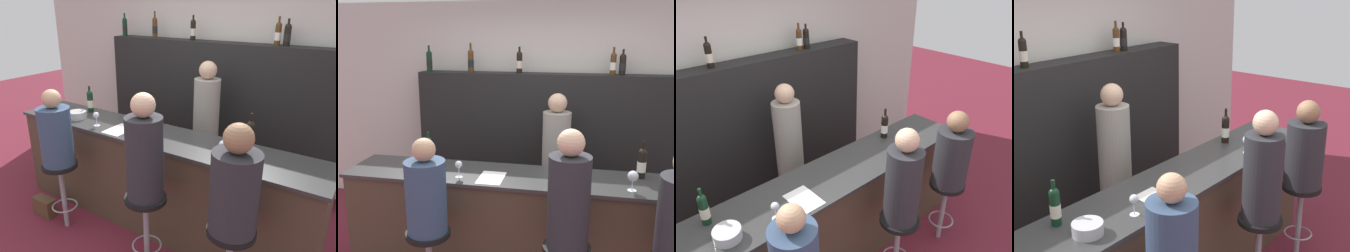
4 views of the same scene
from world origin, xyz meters
TOP-DOWN VIEW (x-y plane):
  - wall_back at (0.00, 1.84)m, footprint 6.40×0.05m
  - bar_counter at (0.00, 0.27)m, footprint 3.28×0.58m
  - back_bar_cabinet at (0.00, 1.61)m, footprint 3.08×0.28m
  - wine_bottle_counter_0 at (-0.99, 0.42)m, footprint 0.07×0.07m
  - wine_bottle_counter_1 at (0.92, 0.42)m, footprint 0.07×0.07m
  - wine_bottle_backbar_0 at (-1.45, 1.61)m, footprint 0.07×0.07m
  - wine_bottle_backbar_1 at (-0.92, 1.61)m, footprint 0.07×0.07m
  - wine_bottle_backbar_2 at (-0.33, 1.61)m, footprint 0.07×0.07m
  - wine_bottle_backbar_3 at (0.72, 1.61)m, footprint 0.07×0.07m
  - wine_bottle_backbar_4 at (0.82, 1.61)m, footprint 0.07×0.07m
  - wine_glass_0 at (-0.59, 0.12)m, footprint 0.07×0.07m
  - wine_glass_1 at (0.82, 0.12)m, footprint 0.08×0.08m
  - metal_bowl at (-0.94, 0.18)m, footprint 0.19×0.19m
  - tasting_menu at (-0.32, 0.16)m, footprint 0.21×0.30m
  - bar_stool_left at (-0.71, -0.29)m, footprint 0.34×0.34m
  - guest_seated_left at (-0.71, -0.29)m, footprint 0.31×0.31m
  - guest_seated_middle at (0.34, -0.29)m, footprint 0.30×0.30m
  - bartender at (0.16, 1.10)m, footprint 0.30×0.30m

SIDE VIEW (x-z plane):
  - bar_counter at x=0.00m, z-range 0.00..1.01m
  - bar_stool_left at x=-0.71m, z-range 0.19..0.92m
  - bartender at x=0.16m, z-range -0.05..1.56m
  - back_bar_cabinet at x=0.00m, z-range 0.00..1.76m
  - tasting_menu at x=-0.32m, z-range 1.01..1.02m
  - guest_seated_left at x=-0.71m, z-range 0.67..1.41m
  - metal_bowl at x=-0.94m, z-range 1.01..1.09m
  - guest_seated_middle at x=0.34m, z-range 0.67..1.54m
  - wine_glass_0 at x=-0.59m, z-range 1.05..1.19m
  - wine_glass_1 at x=0.82m, z-range 1.05..1.21m
  - wine_bottle_counter_0 at x=-0.99m, z-range 0.99..1.30m
  - wine_bottle_counter_1 at x=0.92m, z-range 0.98..1.31m
  - wall_back at x=0.00m, z-range 0.00..2.60m
  - wine_bottle_backbar_4 at x=0.82m, z-range 1.74..2.02m
  - wine_bottle_backbar_3 at x=0.72m, z-range 1.74..2.04m
  - wine_bottle_backbar_0 at x=-1.45m, z-range 1.73..2.05m
  - wine_bottle_backbar_2 at x=-0.33m, z-range 1.74..2.04m
  - wine_bottle_backbar_1 at x=-0.92m, z-range 1.73..2.07m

